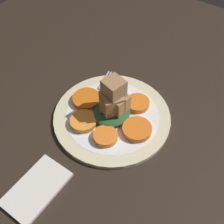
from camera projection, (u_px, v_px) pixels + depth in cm
name	position (u px, v px, depth cm)	size (l,w,h in cm)	color
table_slab	(112.00, 121.00, 65.06)	(120.00, 120.00, 2.00)	black
plate	(112.00, 116.00, 63.89)	(26.51, 26.51, 1.05)	beige
carrot_slice_0	(114.00, 91.00, 67.32)	(5.33, 5.33, 1.27)	orange
carrot_slice_1	(87.00, 98.00, 65.78)	(6.56, 6.56, 1.27)	#D66014
carrot_slice_2	(83.00, 121.00, 61.44)	(5.89, 5.89, 1.27)	orange
carrot_slice_3	(105.00, 136.00, 58.92)	(5.19, 5.19, 1.27)	orange
carrot_slice_4	(137.00, 129.00, 60.07)	(6.37, 6.37, 1.27)	orange
carrot_slice_5	(137.00, 103.00, 64.81)	(5.46, 5.46, 1.27)	orange
center_pile	(113.00, 103.00, 60.49)	(8.92, 8.03, 10.03)	#235128
fork	(98.00, 97.00, 66.66)	(19.36, 6.02, 0.40)	#B2B2B7
napkin	(37.00, 189.00, 52.90)	(12.53, 7.52, 0.80)	silver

